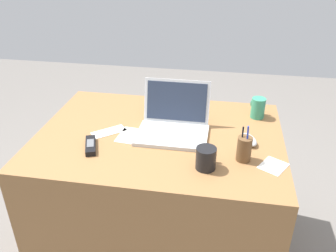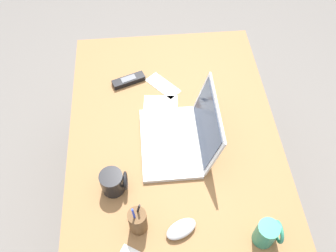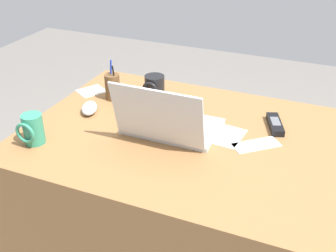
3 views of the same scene
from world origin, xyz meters
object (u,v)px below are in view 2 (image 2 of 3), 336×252
at_px(laptop, 181,136).
at_px(coffee_mug_white, 113,182).
at_px(coffee_mug_tall, 267,233).
at_px(computer_mouse, 181,229).
at_px(pen_holder, 138,221).
at_px(cordless_phone, 129,80).

distance_m(laptop, coffee_mug_white, 0.32).
xyz_separation_m(laptop, coffee_mug_tall, (0.41, 0.24, 0.01)).
xyz_separation_m(computer_mouse, pen_holder, (-0.03, -0.15, 0.04)).
bearing_deg(pen_holder, cordless_phone, -178.42).
relative_size(coffee_mug_white, coffee_mug_tall, 0.89).
distance_m(coffee_mug_tall, cordless_phone, 0.88).
bearing_deg(laptop, pen_holder, -29.01).
relative_size(laptop, pen_holder, 1.98).
height_order(coffee_mug_tall, pen_holder, pen_holder).
bearing_deg(laptop, cordless_phone, -149.80).
bearing_deg(coffee_mug_tall, cordless_phone, -149.82).
distance_m(computer_mouse, pen_holder, 0.15).
bearing_deg(pen_holder, laptop, 150.99).
height_order(computer_mouse, cordless_phone, computer_mouse).
xyz_separation_m(computer_mouse, cordless_phone, (-0.71, -0.16, -0.01)).
height_order(computer_mouse, coffee_mug_white, coffee_mug_white).
relative_size(laptop, cordless_phone, 2.17).
bearing_deg(coffee_mug_white, pen_holder, 28.25).
height_order(cordless_phone, pen_holder, pen_holder).
distance_m(coffee_mug_white, cordless_phone, 0.53).
relative_size(computer_mouse, coffee_mug_white, 1.16).
distance_m(laptop, computer_mouse, 0.36).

